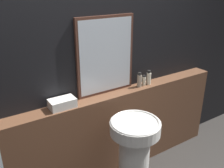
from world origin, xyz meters
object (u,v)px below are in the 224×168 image
Objects in this scene: mirror at (106,56)px; shampoo_bottle at (139,80)px; conditioner_bottle at (144,81)px; pedestal_sink at (134,156)px; lotion_bottle at (149,78)px; towel_stack at (62,103)px.

shampoo_bottle is at bearing -10.48° from mirror.
pedestal_sink is at bearing -135.72° from conditioner_bottle.
pedestal_sink is 0.79m from shampoo_bottle.
lotion_bottle is (0.06, 0.00, 0.02)m from conditioner_bottle.
lotion_bottle is at bearing 0.00° from shampoo_bottle.
lotion_bottle is (1.00, 0.00, 0.03)m from towel_stack.
towel_stack is 1.46× the size of shampoo_bottle.
lotion_bottle is at bearing 0.00° from towel_stack.
conditioner_bottle is (0.06, 0.00, -0.02)m from shampoo_bottle.
shampoo_bottle reaches higher than lotion_bottle.
shampoo_bottle is 0.13m from lotion_bottle.
shampoo_bottle is (0.37, -0.07, -0.31)m from mirror.
mirror is 0.55m from conditioner_bottle.
towel_stack is at bearing 180.00° from shampoo_bottle.
lotion_bottle reaches higher than towel_stack.
conditioner_bottle is (0.47, 0.46, 0.48)m from pedestal_sink.
shampoo_bottle is 1.37× the size of conditioner_bottle.
towel_stack is at bearing 135.74° from pedestal_sink.
mirror reaches higher than conditioner_bottle.
conditioner_bottle reaches higher than pedestal_sink.
mirror is (0.03, 0.52, 0.81)m from pedestal_sink.
pedestal_sink is at bearing -131.53° from shampoo_bottle.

